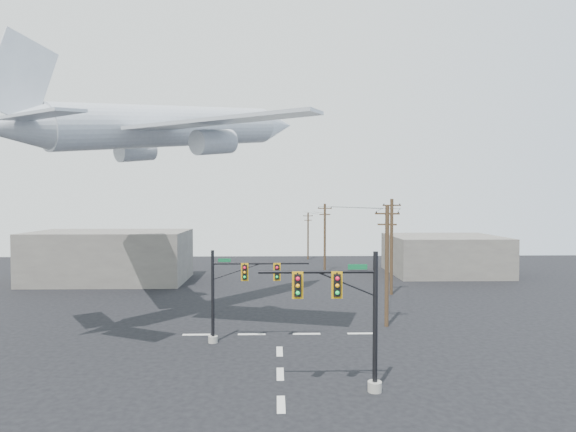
{
  "coord_description": "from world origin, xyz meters",
  "views": [
    {
      "loc": [
        -0.26,
        -22.65,
        9.82
      ],
      "look_at": [
        0.46,
        5.0,
        8.86
      ],
      "focal_mm": 30.0,
      "sensor_mm": 36.0,
      "label": 1
    }
  ],
  "objects_px": {
    "signal_mast_far": "(234,293)",
    "utility_pole_c": "(325,236)",
    "airliner": "(174,127)",
    "utility_pole_a": "(387,263)",
    "utility_pole_d": "(308,235)",
    "signal_mast_near": "(351,318)",
    "utility_pole_b": "(392,245)"
  },
  "relations": [
    {
      "from": "utility_pole_b",
      "to": "airliner",
      "type": "xyz_separation_m",
      "value": [
        -20.01,
        -10.07,
        10.41
      ]
    },
    {
      "from": "signal_mast_near",
      "to": "utility_pole_c",
      "type": "height_order",
      "value": "utility_pole_c"
    },
    {
      "from": "utility_pole_c",
      "to": "signal_mast_far",
      "type": "bearing_deg",
      "value": -97.36
    },
    {
      "from": "signal_mast_near",
      "to": "utility_pole_c",
      "type": "bearing_deg",
      "value": 85.97
    },
    {
      "from": "signal_mast_far",
      "to": "utility_pole_b",
      "type": "height_order",
      "value": "utility_pole_b"
    },
    {
      "from": "utility_pole_a",
      "to": "utility_pole_c",
      "type": "distance_m",
      "value": 27.92
    },
    {
      "from": "utility_pole_c",
      "to": "airliner",
      "type": "height_order",
      "value": "airliner"
    },
    {
      "from": "utility_pole_d",
      "to": "signal_mast_far",
      "type": "bearing_deg",
      "value": -110.72
    },
    {
      "from": "signal_mast_far",
      "to": "signal_mast_near",
      "type": "bearing_deg",
      "value": -52.46
    },
    {
      "from": "utility_pole_a",
      "to": "utility_pole_b",
      "type": "bearing_deg",
      "value": 91.94
    },
    {
      "from": "utility_pole_a",
      "to": "signal_mast_near",
      "type": "bearing_deg",
      "value": -93.64
    },
    {
      "from": "signal_mast_near",
      "to": "utility_pole_c",
      "type": "xyz_separation_m",
      "value": [
        2.84,
        40.42,
        1.01
      ]
    },
    {
      "from": "signal_mast_near",
      "to": "signal_mast_far",
      "type": "bearing_deg",
      "value": 127.54
    },
    {
      "from": "utility_pole_d",
      "to": "airliner",
      "type": "bearing_deg",
      "value": -119.42
    },
    {
      "from": "utility_pole_d",
      "to": "airliner",
      "type": "relative_size",
      "value": 0.3
    },
    {
      "from": "signal_mast_near",
      "to": "utility_pole_b",
      "type": "distance_m",
      "value": 26.17
    },
    {
      "from": "signal_mast_near",
      "to": "utility_pole_b",
      "type": "xyz_separation_m",
      "value": [
        8.11,
        24.84,
        1.34
      ]
    },
    {
      "from": "signal_mast_far",
      "to": "airliner",
      "type": "bearing_deg",
      "value": 130.61
    },
    {
      "from": "utility_pole_c",
      "to": "signal_mast_near",
      "type": "bearing_deg",
      "value": -84.78
    },
    {
      "from": "signal_mast_near",
      "to": "utility_pole_a",
      "type": "distance_m",
      "value": 13.48
    },
    {
      "from": "signal_mast_near",
      "to": "signal_mast_far",
      "type": "relative_size",
      "value": 1.04
    },
    {
      "from": "signal_mast_far",
      "to": "utility_pole_a",
      "type": "bearing_deg",
      "value": 19.02
    },
    {
      "from": "signal_mast_far",
      "to": "utility_pole_d",
      "type": "distance_m",
      "value": 46.08
    },
    {
      "from": "utility_pole_d",
      "to": "utility_pole_a",
      "type": "bearing_deg",
      "value": -96.04
    },
    {
      "from": "signal_mast_near",
      "to": "utility_pole_b",
      "type": "height_order",
      "value": "utility_pole_b"
    },
    {
      "from": "signal_mast_far",
      "to": "utility_pole_c",
      "type": "xyz_separation_m",
      "value": [
        9.47,
        31.79,
        1.38
      ]
    },
    {
      "from": "utility_pole_c",
      "to": "utility_pole_d",
      "type": "relative_size",
      "value": 1.21
    },
    {
      "from": "utility_pole_b",
      "to": "airliner",
      "type": "bearing_deg",
      "value": -166.13
    },
    {
      "from": "airliner",
      "to": "utility_pole_b",
      "type": "bearing_deg",
      "value": -21.97
    },
    {
      "from": "signal_mast_near",
      "to": "signal_mast_far",
      "type": "distance_m",
      "value": 10.89
    },
    {
      "from": "utility_pole_a",
      "to": "utility_pole_c",
      "type": "xyz_separation_m",
      "value": [
        -1.93,
        27.86,
        -0.05
      ]
    },
    {
      "from": "utility_pole_d",
      "to": "utility_pole_c",
      "type": "bearing_deg",
      "value": -94.91
    }
  ]
}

